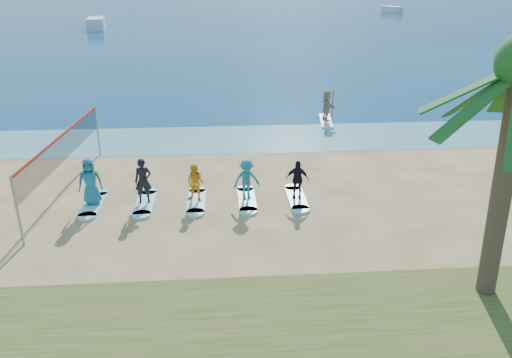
{
  "coord_description": "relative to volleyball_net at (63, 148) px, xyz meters",
  "views": [
    {
      "loc": [
        -1.2,
        -15.69,
        8.42
      ],
      "look_at": [
        0.14,
        2.0,
        1.1
      ],
      "focal_mm": 35.0,
      "sensor_mm": 36.0,
      "label": 1
    }
  ],
  "objects": [
    {
      "name": "surfboard_2",
      "position": [
        5.33,
        -1.54,
        -1.86
      ],
      "size": [
        0.7,
        2.2,
        0.09
      ],
      "primitive_type": "cube",
      "color": "#A0F1F8",
      "rests_on": "ground"
    },
    {
      "name": "volleyball_net",
      "position": [
        0.0,
        0.0,
        0.0
      ],
      "size": [
        0.74,
        9.07,
        2.5
      ],
      "rotation": [
        0.0,
        0.0,
        -0.07
      ],
      "color": "gray",
      "rests_on": "ground"
    },
    {
      "name": "student_3",
      "position": [
        7.34,
        -1.54,
        -0.99
      ],
      "size": [
        1.17,
        0.84,
        1.64
      ],
      "primitive_type": "imported",
      "rotation": [
        0.0,
        0.0,
        0.23
      ],
      "color": "#1A757D",
      "rests_on": "surfboard_3"
    },
    {
      "name": "ocean",
      "position": [
        7.54,
        156.04,
        -1.9
      ],
      "size": [
        600.0,
        600.0,
        0.0
      ],
      "primitive_type": "plane",
      "color": "navy",
      "rests_on": "ground"
    },
    {
      "name": "surfboard_0",
      "position": [
        1.31,
        -1.54,
        -1.86
      ],
      "size": [
        0.7,
        2.2,
        0.09
      ],
      "primitive_type": "cube",
      "color": "#A0F1F8",
      "rests_on": "ground"
    },
    {
      "name": "shallow_water",
      "position": [
        7.54,
        6.54,
        -1.9
      ],
      "size": [
        600.0,
        600.0,
        0.0
      ],
      "primitive_type": "plane",
      "color": "teal",
      "rests_on": "ground"
    },
    {
      "name": "student_2",
      "position": [
        5.33,
        -1.54,
        -1.07
      ],
      "size": [
        0.88,
        0.79,
        1.5
      ],
      "primitive_type": "imported",
      "rotation": [
        0.0,
        0.0,
        -0.37
      ],
      "color": "orange",
      "rests_on": "surfboard_2"
    },
    {
      "name": "student_4",
      "position": [
        9.35,
        -1.54,
        -1.04
      ],
      "size": [
        0.96,
        0.54,
        1.55
      ],
      "primitive_type": "imported",
      "rotation": [
        0.0,
        0.0,
        -0.19
      ],
      "color": "black",
      "rests_on": "surfboard_4"
    },
    {
      "name": "paddleboarder",
      "position": [
        12.85,
        9.52,
        -0.89
      ],
      "size": [
        0.76,
        1.73,
        1.8
      ],
      "primitive_type": "imported",
      "rotation": [
        0.0,
        0.0,
        1.71
      ],
      "color": "tan",
      "rests_on": "paddleboard"
    },
    {
      "name": "student_1",
      "position": [
        3.32,
        -1.54,
        -0.92
      ],
      "size": [
        0.69,
        0.5,
        1.78
      ],
      "primitive_type": "imported",
      "rotation": [
        0.0,
        0.0,
        0.11
      ],
      "color": "black",
      "rests_on": "surfboard_1"
    },
    {
      "name": "ground",
      "position": [
        7.54,
        -3.96,
        -1.9
      ],
      "size": [
        600.0,
        600.0,
        0.0
      ],
      "primitive_type": "plane",
      "color": "tan",
      "rests_on": "ground"
    },
    {
      "name": "surfboard_4",
      "position": [
        9.35,
        -1.54,
        -1.86
      ],
      "size": [
        0.7,
        2.2,
        0.09
      ],
      "primitive_type": "cube",
      "color": "#A0F1F8",
      "rests_on": "ground"
    },
    {
      "name": "surfboard_1",
      "position": [
        3.32,
        -1.54,
        -1.86
      ],
      "size": [
        0.7,
        2.2,
        0.09
      ],
      "primitive_type": "cube",
      "color": "#A0F1F8",
      "rests_on": "ground"
    },
    {
      "name": "paddleboard",
      "position": [
        12.85,
        9.52,
        -1.84
      ],
      "size": [
        1.1,
        3.07,
        0.12
      ],
      "primitive_type": "cube",
      "rotation": [
        0.0,
        0.0,
        -0.14
      ],
      "color": "silver",
      "rests_on": "ground"
    },
    {
      "name": "boat_offshore_a",
      "position": [
        -13.24,
        66.73,
        -1.9
      ],
      "size": [
        3.67,
        7.7,
        1.8
      ],
      "primitive_type": "cube",
      "rotation": [
        0.0,
        0.0,
        0.15
      ],
      "color": "silver",
      "rests_on": "ground"
    },
    {
      "name": "surfboard_3",
      "position": [
        7.34,
        -1.54,
        -1.86
      ],
      "size": [
        0.7,
        2.2,
        0.09
      ],
      "primitive_type": "cube",
      "color": "#A0F1F8",
      "rests_on": "ground"
    },
    {
      "name": "student_0",
      "position": [
        1.31,
        -1.54,
        -0.88
      ],
      "size": [
        0.97,
        0.69,
        1.86
      ],
      "primitive_type": "imported",
      "rotation": [
        0.0,
        0.0,
        0.11
      ],
      "color": "#1C6A8B",
      "rests_on": "surfboard_0"
    },
    {
      "name": "boat_offshore_b",
      "position": [
        46.87,
        98.96,
        -1.9
      ],
      "size": [
        3.82,
        5.98,
        1.45
      ],
      "primitive_type": "cube",
      "rotation": [
        0.0,
        0.0,
        0.36
      ],
      "color": "silver",
      "rests_on": "ground"
    }
  ]
}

